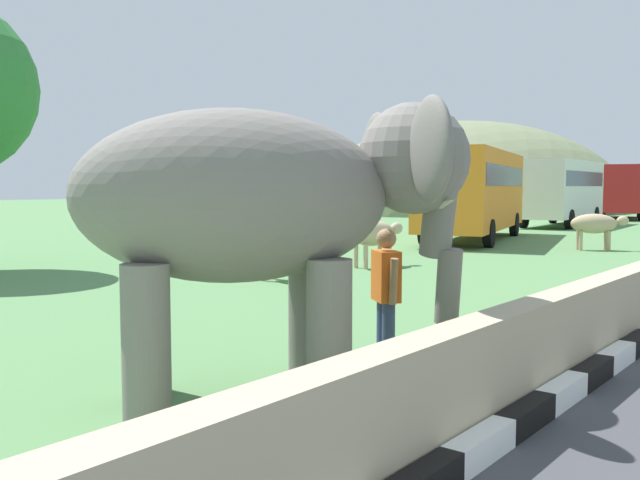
# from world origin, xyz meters

# --- Properties ---
(barrier_parapet) EXTENTS (28.00, 0.36, 1.00)m
(barrier_parapet) POSITION_xyz_m (2.00, 4.45, 0.50)
(barrier_parapet) COLOR tan
(barrier_parapet) RESTS_ON ground_plane
(elephant) EXTENTS (3.93, 3.68, 3.00)m
(elephant) POSITION_xyz_m (3.01, 6.53, 1.98)
(elephant) COLOR slate
(elephant) RESTS_ON ground_plane
(person_handler) EXTENTS (0.47, 0.56, 1.66)m
(person_handler) POSITION_xyz_m (4.58, 6.19, 0.93)
(person_handler) COLOR navy
(person_handler) RESTS_ON ground_plane
(bus_orange) EXTENTS (10.18, 5.03, 3.50)m
(bus_orange) POSITION_xyz_m (23.25, 14.31, 2.08)
(bus_orange) COLOR orange
(bus_orange) RESTS_ON ground_plane
(bus_white) EXTENTS (8.70, 3.20, 3.50)m
(bus_white) POSITION_xyz_m (35.31, 15.13, 2.08)
(bus_white) COLOR silver
(bus_white) RESTS_ON ground_plane
(bus_red) EXTENTS (8.42, 4.50, 3.50)m
(bus_red) POSITION_xyz_m (46.45, 15.06, 2.08)
(bus_red) COLOR #B21E1E
(bus_red) RESTS_ON ground_plane
(cow_near) EXTENTS (0.70, 1.91, 1.23)m
(cow_near) POSITION_xyz_m (9.45, 12.10, 0.87)
(cow_near) COLOR tan
(cow_near) RESTS_ON ground_plane
(cow_mid) EXTENTS (1.93, 0.84, 1.23)m
(cow_mid) POSITION_xyz_m (13.11, 12.17, 0.87)
(cow_mid) COLOR tan
(cow_mid) RESTS_ON ground_plane
(cow_far) EXTENTS (1.38, 1.81, 1.23)m
(cow_far) POSITION_xyz_m (21.74, 9.14, 0.87)
(cow_far) COLOR tan
(cow_far) RESTS_ON ground_plane
(hill_east) EXTENTS (33.47, 26.78, 15.80)m
(hill_east) POSITION_xyz_m (55.00, 30.59, 0.00)
(hill_east) COLOR #6D7855
(hill_east) RESTS_ON ground_plane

